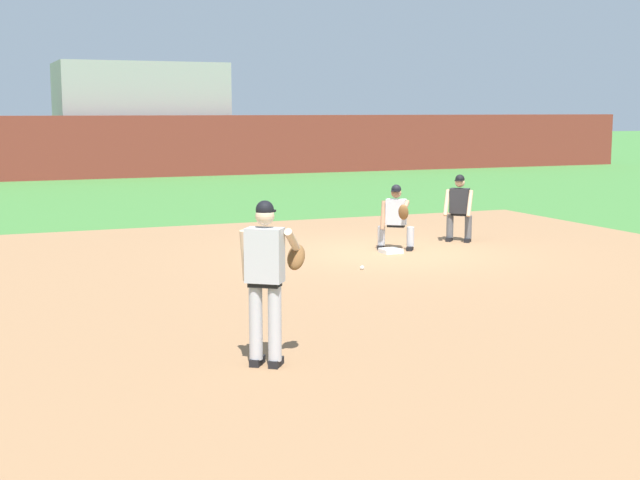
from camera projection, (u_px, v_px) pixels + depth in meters
ground_plane at (391, 253)px, 17.76m from camera, size 160.00×160.00×0.00m
infield_dirt_patch at (346, 294)px, 13.84m from camera, size 18.00×18.00×0.01m
first_base_bag at (391, 251)px, 17.76m from camera, size 0.38×0.38×0.09m
baseball at (362, 268)px, 15.92m from camera, size 0.07×0.07×0.07m
pitcher at (267, 273)px, 9.80m from camera, size 0.85×0.55×1.86m
first_baseman at (396, 215)px, 18.01m from camera, size 0.72×1.09×1.34m
umpire at (459, 205)px, 19.19m from camera, size 0.67×0.67×1.46m
outfield_wall at (155, 146)px, 37.69m from camera, size 48.00×0.50×2.60m
stadium_seating_block at (141, 118)px, 40.17m from camera, size 7.29×4.20×4.90m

